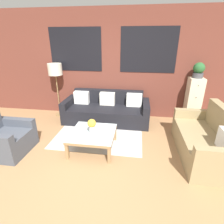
{
  "coord_description": "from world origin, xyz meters",
  "views": [
    {
      "loc": [
        0.73,
        -2.32,
        2.05
      ],
      "look_at": [
        0.2,
        1.24,
        0.55
      ],
      "focal_mm": 28.0,
      "sensor_mm": 36.0,
      "label": 1
    }
  ],
  "objects_px": {
    "settee_vintage": "(206,141)",
    "drawer_cabinet": "(193,101)",
    "armchair_corner": "(5,139)",
    "coffee_table": "(93,135)",
    "couch_dark": "(107,111)",
    "floor_lamp": "(55,72)",
    "potted_plant": "(199,70)",
    "flower_vase": "(92,125)"
  },
  "relations": [
    {
      "from": "settee_vintage",
      "to": "drawer_cabinet",
      "type": "bearing_deg",
      "value": 85.54
    },
    {
      "from": "armchair_corner",
      "to": "coffee_table",
      "type": "distance_m",
      "value": 1.69
    },
    {
      "from": "couch_dark",
      "to": "coffee_table",
      "type": "bearing_deg",
      "value": -91.35
    },
    {
      "from": "couch_dark",
      "to": "drawer_cabinet",
      "type": "relative_size",
      "value": 1.87
    },
    {
      "from": "coffee_table",
      "to": "drawer_cabinet",
      "type": "relative_size",
      "value": 0.72
    },
    {
      "from": "settee_vintage",
      "to": "floor_lamp",
      "type": "relative_size",
      "value": 1.14
    },
    {
      "from": "potted_plant",
      "to": "flower_vase",
      "type": "relative_size",
      "value": 1.25
    },
    {
      "from": "coffee_table",
      "to": "couch_dark",
      "type": "bearing_deg",
      "value": 88.65
    },
    {
      "from": "couch_dark",
      "to": "armchair_corner",
      "type": "distance_m",
      "value": 2.4
    },
    {
      "from": "floor_lamp",
      "to": "flower_vase",
      "type": "distance_m",
      "value": 2.23
    },
    {
      "from": "flower_vase",
      "to": "floor_lamp",
      "type": "bearing_deg",
      "value": 131.1
    },
    {
      "from": "couch_dark",
      "to": "armchair_corner",
      "type": "xyz_separation_m",
      "value": [
        -1.69,
        -1.7,
        -0.01
      ]
    },
    {
      "from": "armchair_corner",
      "to": "drawer_cabinet",
      "type": "bearing_deg",
      "value": 26.25
    },
    {
      "from": "coffee_table",
      "to": "potted_plant",
      "type": "xyz_separation_m",
      "value": [
        2.25,
        1.6,
        1.05
      ]
    },
    {
      "from": "armchair_corner",
      "to": "floor_lamp",
      "type": "distance_m",
      "value": 2.14
    },
    {
      "from": "drawer_cabinet",
      "to": "couch_dark",
      "type": "bearing_deg",
      "value": -174.15
    },
    {
      "from": "armchair_corner",
      "to": "coffee_table",
      "type": "relative_size",
      "value": 0.98
    },
    {
      "from": "couch_dark",
      "to": "potted_plant",
      "type": "distance_m",
      "value": 2.48
    },
    {
      "from": "armchair_corner",
      "to": "drawer_cabinet",
      "type": "distance_m",
      "value": 4.37
    },
    {
      "from": "settee_vintage",
      "to": "potted_plant",
      "type": "relative_size",
      "value": 4.55
    },
    {
      "from": "settee_vintage",
      "to": "flower_vase",
      "type": "distance_m",
      "value": 2.15
    },
    {
      "from": "coffee_table",
      "to": "floor_lamp",
      "type": "relative_size",
      "value": 0.58
    },
    {
      "from": "couch_dark",
      "to": "potted_plant",
      "type": "bearing_deg",
      "value": 5.85
    },
    {
      "from": "floor_lamp",
      "to": "settee_vintage",
      "type": "bearing_deg",
      "value": -22.3
    },
    {
      "from": "armchair_corner",
      "to": "floor_lamp",
      "type": "xyz_separation_m",
      "value": [
        0.27,
        1.88,
        0.98
      ]
    },
    {
      "from": "settee_vintage",
      "to": "floor_lamp",
      "type": "bearing_deg",
      "value": 157.7
    },
    {
      "from": "settee_vintage",
      "to": "floor_lamp",
      "type": "xyz_separation_m",
      "value": [
        -3.52,
        1.44,
        0.95
      ]
    },
    {
      "from": "settee_vintage",
      "to": "drawer_cabinet",
      "type": "relative_size",
      "value": 1.41
    },
    {
      "from": "armchair_corner",
      "to": "floor_lamp",
      "type": "bearing_deg",
      "value": 81.79
    },
    {
      "from": "floor_lamp",
      "to": "drawer_cabinet",
      "type": "xyz_separation_m",
      "value": [
        3.63,
        0.04,
        -0.66
      ]
    },
    {
      "from": "potted_plant",
      "to": "floor_lamp",
      "type": "bearing_deg",
      "value": -179.3
    },
    {
      "from": "couch_dark",
      "to": "coffee_table",
      "type": "distance_m",
      "value": 1.37
    },
    {
      "from": "settee_vintage",
      "to": "couch_dark",
      "type": "bearing_deg",
      "value": 149.03
    },
    {
      "from": "coffee_table",
      "to": "drawer_cabinet",
      "type": "xyz_separation_m",
      "value": [
        2.25,
        1.6,
        0.27
      ]
    },
    {
      "from": "potted_plant",
      "to": "flower_vase",
      "type": "bearing_deg",
      "value": -143.98
    },
    {
      "from": "flower_vase",
      "to": "couch_dark",
      "type": "bearing_deg",
      "value": 88.72
    },
    {
      "from": "couch_dark",
      "to": "settee_vintage",
      "type": "bearing_deg",
      "value": -30.97
    },
    {
      "from": "armchair_corner",
      "to": "flower_vase",
      "type": "relative_size",
      "value": 2.86
    },
    {
      "from": "armchair_corner",
      "to": "drawer_cabinet",
      "type": "height_order",
      "value": "drawer_cabinet"
    },
    {
      "from": "couch_dark",
      "to": "flower_vase",
      "type": "distance_m",
      "value": 1.43
    },
    {
      "from": "coffee_table",
      "to": "settee_vintage",
      "type": "bearing_deg",
      "value": 2.89
    },
    {
      "from": "floor_lamp",
      "to": "flower_vase",
      "type": "height_order",
      "value": "floor_lamp"
    }
  ]
}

